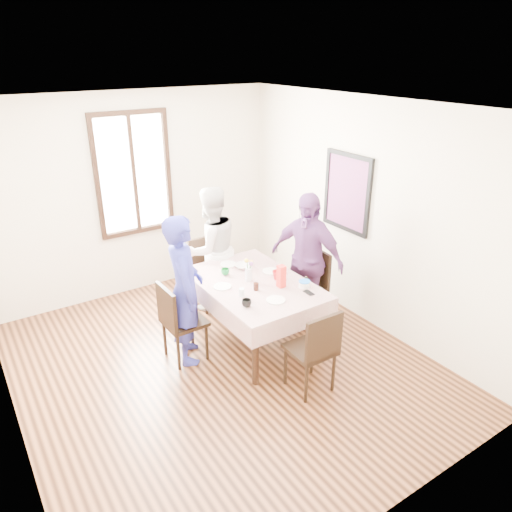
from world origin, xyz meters
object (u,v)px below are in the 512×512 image
(person_left, at_px, (184,290))
(chair_far, at_px, (211,274))
(dining_table, at_px, (254,312))
(person_far, at_px, (211,249))
(chair_right, at_px, (306,287))
(chair_near, at_px, (310,349))
(chair_left, at_px, (184,321))
(person_right, at_px, (306,259))

(person_left, bearing_deg, chair_far, -21.57)
(dining_table, xyz_separation_m, person_far, (0.00, 1.00, 0.44))
(dining_table, distance_m, chair_right, 0.81)
(chair_right, relative_size, chair_near, 1.00)
(chair_near, bearing_deg, dining_table, 91.00)
(chair_far, height_order, person_far, person_far)
(person_far, bearing_deg, person_left, 44.11)
(chair_right, relative_size, person_left, 0.55)
(chair_right, relative_size, chair_far, 1.00)
(chair_right, distance_m, chair_far, 1.26)
(chair_left, bearing_deg, person_right, 85.49)
(chair_right, xyz_separation_m, person_left, (-1.59, 0.09, 0.37))
(dining_table, height_order, chair_near, chair_near)
(chair_far, bearing_deg, dining_table, 90.23)
(chair_left, height_order, person_far, person_far)
(chair_right, height_order, person_far, person_far)
(person_left, bearing_deg, chair_near, -125.64)
(chair_near, bearing_deg, chair_far, 91.00)
(person_right, bearing_deg, chair_near, -56.68)
(dining_table, relative_size, chair_left, 1.62)
(chair_right, relative_size, person_far, 0.56)
(chair_left, xyz_separation_m, person_left, (0.02, 0.00, 0.37))
(chair_right, height_order, chair_near, same)
(chair_left, distance_m, person_right, 1.64)
(chair_far, xyz_separation_m, chair_near, (0.00, -2.03, 0.00))
(chair_right, xyz_separation_m, chair_far, (-0.81, 0.97, 0.00))
(dining_table, relative_size, chair_right, 1.62)
(chair_left, height_order, chair_far, same)
(dining_table, bearing_deg, person_right, 3.37)
(dining_table, height_order, chair_right, chair_right)
(person_right, bearing_deg, chair_far, -161.32)
(chair_near, xyz_separation_m, person_left, (-0.78, 1.15, 0.37))
(chair_right, bearing_deg, person_left, 91.02)
(dining_table, relative_size, person_left, 0.89)
(dining_table, xyz_separation_m, chair_near, (0.00, -1.02, 0.08))
(person_left, bearing_deg, chair_right, -73.13)
(person_left, xyz_separation_m, person_far, (0.78, 0.86, -0.01))
(chair_left, relative_size, chair_far, 1.00)
(chair_left, height_order, person_right, person_right)
(chair_far, distance_m, person_far, 0.36)
(dining_table, xyz_separation_m, person_right, (0.78, 0.05, 0.46))
(person_left, relative_size, person_far, 1.02)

